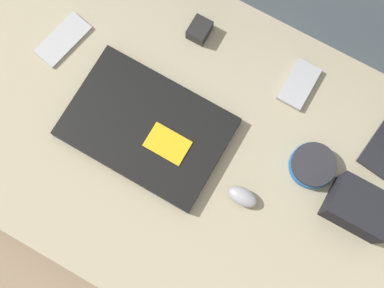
# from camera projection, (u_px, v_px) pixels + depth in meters

# --- Properties ---
(ground_plane) EXTENTS (8.00, 8.00, 0.00)m
(ground_plane) POSITION_uv_depth(u_px,v_px,m) (192.00, 156.00, 1.28)
(ground_plane) COLOR #7A6651
(couch_seat) EXTENTS (1.19, 0.71, 0.12)m
(couch_seat) POSITION_uv_depth(u_px,v_px,m) (192.00, 151.00, 1.22)
(couch_seat) COLOR gray
(couch_seat) RESTS_ON ground_plane
(laptop) EXTENTS (0.34, 0.24, 0.03)m
(laptop) POSITION_uv_depth(u_px,v_px,m) (147.00, 127.00, 1.16)
(laptop) COLOR black
(laptop) RESTS_ON couch_seat
(computer_mouse) EXTENTS (0.07, 0.04, 0.03)m
(computer_mouse) POSITION_uv_depth(u_px,v_px,m) (243.00, 197.00, 1.13)
(computer_mouse) COLOR gray
(computer_mouse) RESTS_ON couch_seat
(speaker_puck) EXTENTS (0.10, 0.10, 0.03)m
(speaker_puck) POSITION_uv_depth(u_px,v_px,m) (313.00, 165.00, 1.14)
(speaker_puck) COLOR #1E569E
(speaker_puck) RESTS_ON couch_seat
(phone_silver) EXTENTS (0.09, 0.14, 0.01)m
(phone_silver) POSITION_uv_depth(u_px,v_px,m) (63.00, 40.00, 1.21)
(phone_silver) COLOR #99999E
(phone_silver) RESTS_ON couch_seat
(phone_black) EXTENTS (0.09, 0.12, 0.01)m
(phone_black) POSITION_uv_depth(u_px,v_px,m) (384.00, 149.00, 1.16)
(phone_black) COLOR black
(phone_black) RESTS_ON couch_seat
(phone_small) EXTENTS (0.06, 0.11, 0.01)m
(phone_small) POSITION_uv_depth(u_px,v_px,m) (299.00, 84.00, 1.19)
(phone_small) COLOR #99999E
(phone_small) RESTS_ON couch_seat
(camera_pouch) EXTENTS (0.13, 0.09, 0.09)m
(camera_pouch) POSITION_uv_depth(u_px,v_px,m) (360.00, 208.00, 1.09)
(camera_pouch) COLOR black
(camera_pouch) RESTS_ON couch_seat
(charger_brick) EXTENTS (0.04, 0.05, 0.03)m
(charger_brick) POSITION_uv_depth(u_px,v_px,m) (200.00, 30.00, 1.20)
(charger_brick) COLOR black
(charger_brick) RESTS_ON couch_seat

